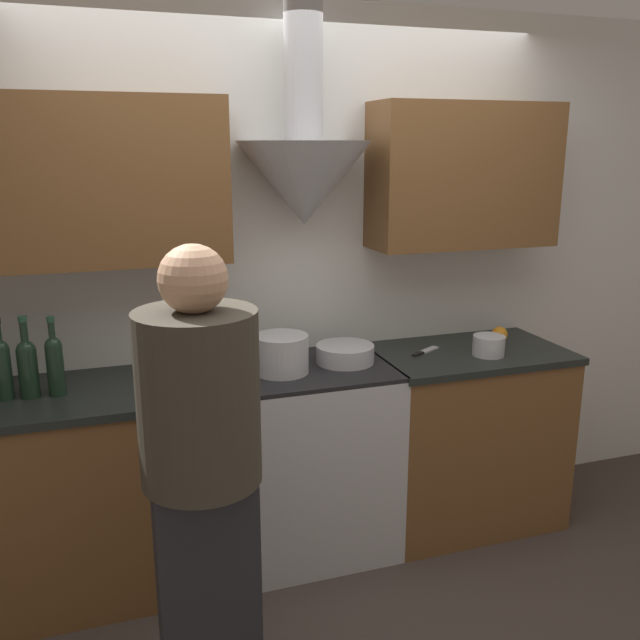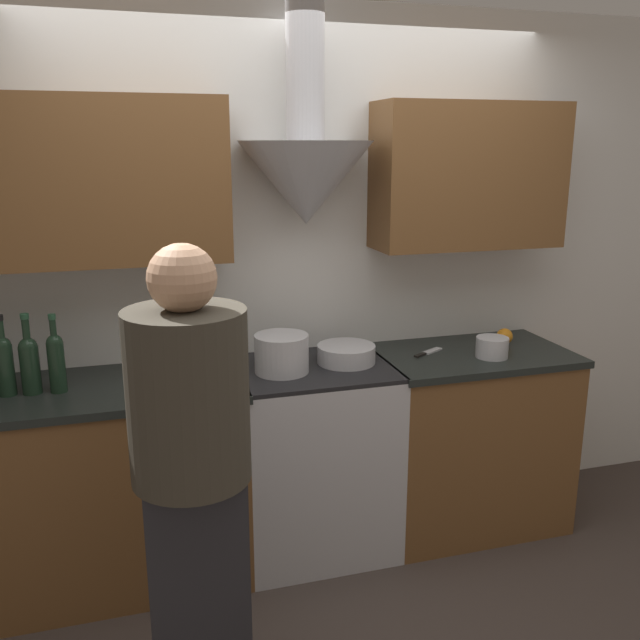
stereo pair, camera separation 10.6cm
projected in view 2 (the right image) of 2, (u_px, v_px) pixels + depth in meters
ground_plane at (332, 579)px, 3.14m from camera, size 12.00×12.00×0.00m
wall_back at (277, 245)px, 3.26m from camera, size 8.40×0.62×2.60m
counter_left at (65, 490)px, 2.99m from camera, size 1.59×0.62×0.94m
counter_right at (468, 437)px, 3.53m from camera, size 0.97×0.62×0.94m
stove_range at (314, 457)px, 3.30m from camera, size 0.73×0.60×0.94m
wine_bottle_5 at (5, 363)px, 2.78m from camera, size 0.07×0.07×0.34m
wine_bottle_6 at (30, 362)px, 2.81m from camera, size 0.08×0.08×0.34m
wine_bottle_7 at (56, 360)px, 2.82m from camera, size 0.07×0.07×0.34m
stock_pot at (282, 354)px, 3.08m from camera, size 0.25×0.25×0.18m
mixing_bowl at (346, 354)px, 3.23m from camera, size 0.28×0.28×0.09m
orange_fruit at (505, 336)px, 3.53m from camera, size 0.08×0.08×0.08m
saucepan at (492, 347)px, 3.31m from camera, size 0.16×0.16×0.10m
chefs_knife at (428, 352)px, 3.38m from camera, size 0.19×0.13×0.01m
person_foreground_left at (192, 478)px, 2.17m from camera, size 0.38×0.38×1.67m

